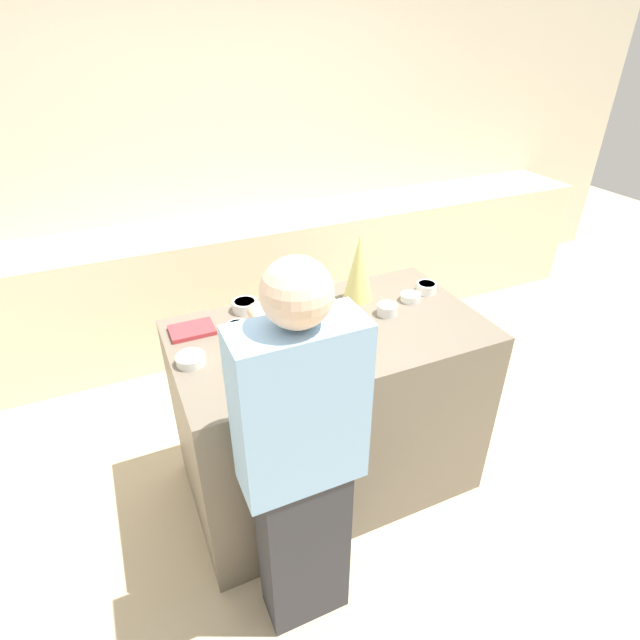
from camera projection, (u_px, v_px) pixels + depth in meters
ground_plane at (328, 475)px, 2.75m from camera, size 12.00×12.00×0.00m
wall_back at (215, 157)px, 3.61m from camera, size 8.00×0.05×2.60m
back_cabinet_block at (238, 281)px, 3.80m from camera, size 6.00×0.60×0.90m
kitchen_island at (329, 409)px, 2.50m from camera, size 1.42×0.81×0.95m
baking_tray at (313, 337)px, 2.19m from camera, size 0.38×0.31×0.01m
gingerbread_house at (312, 318)px, 2.14m from camera, size 0.20×0.17×0.24m
decorative_tree at (359, 267)px, 2.42m from camera, size 0.15×0.15×0.34m
candy_bowl_near_tray_left at (237, 327)px, 2.23m from camera, size 0.10×0.10×0.04m
candy_bowl_far_left at (387, 309)px, 2.35m from camera, size 0.10×0.10×0.05m
candy_bowl_far_right at (426, 287)px, 2.54m from camera, size 0.10×0.10×0.05m
candy_bowl_front_corner at (411, 297)px, 2.47m from camera, size 0.10×0.10×0.04m
candy_bowl_beside_tree at (245, 305)px, 2.38m from camera, size 0.12×0.12×0.05m
candy_bowl_behind_tray at (298, 297)px, 2.47m from camera, size 0.12×0.12×0.04m
candy_bowl_center_rear at (191, 359)px, 2.02m from camera, size 0.12×0.12×0.04m
cookbook at (192, 330)px, 2.23m from camera, size 0.19×0.14×0.02m
mug at (259, 371)px, 1.91m from camera, size 0.10×0.10×0.09m
person at (301, 464)px, 1.73m from camera, size 0.42×0.53×1.61m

